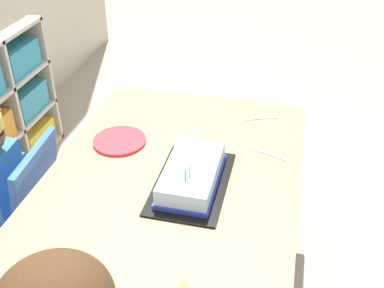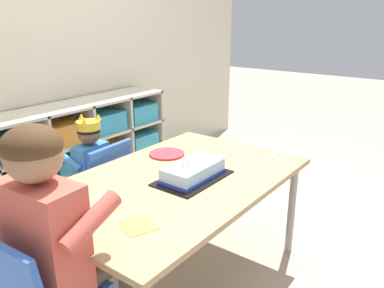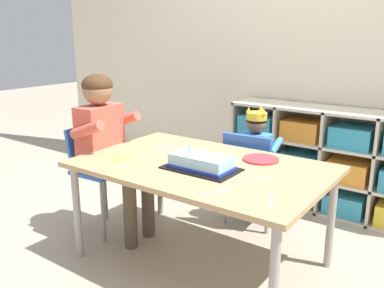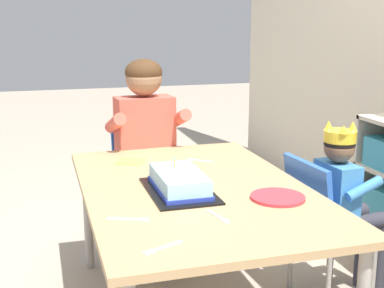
{
  "view_description": "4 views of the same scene",
  "coord_description": "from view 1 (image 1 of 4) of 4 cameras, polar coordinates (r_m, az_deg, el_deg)",
  "views": [
    {
      "loc": [
        -1.15,
        -0.36,
        1.59
      ],
      "look_at": [
        0.03,
        -0.08,
        0.78
      ],
      "focal_mm": 43.41,
      "sensor_mm": 36.0,
      "label": 1
    },
    {
      "loc": [
        -1.37,
        -1.15,
        1.38
      ],
      "look_at": [
        0.04,
        -0.08,
        0.79
      ],
      "focal_mm": 36.29,
      "sensor_mm": 36.0,
      "label": 2
    },
    {
      "loc": [
        1.21,
        -1.79,
        1.3
      ],
      "look_at": [
        -0.04,
        -0.03,
        0.71
      ],
      "focal_mm": 38.45,
      "sensor_mm": 36.0,
      "label": 3
    },
    {
      "loc": [
        1.93,
        -0.58,
        1.25
      ],
      "look_at": [
        -0.05,
        0.01,
        0.76
      ],
      "focal_mm": 49.26,
      "sensor_mm": 36.0,
      "label": 4
    }
  ],
  "objects": [
    {
      "name": "activity_table",
      "position": [
        1.59,
        -3.15,
        -6.96
      ],
      "size": [
        1.37,
        0.87,
        0.6
      ],
      "color": "tan",
      "rests_on": "ground"
    },
    {
      "name": "classroom_chair_blue",
      "position": [
        1.92,
        -20.09,
        -7.34
      ],
      "size": [
        0.38,
        0.34,
        0.67
      ],
      "rotation": [
        0.0,
        0.0,
        3.22
      ],
      "color": "blue",
      "rests_on": "ground"
    },
    {
      "name": "birthday_cake_on_tray",
      "position": [
        1.56,
        -0.04,
        -3.94
      ],
      "size": [
        0.39,
        0.24,
        0.12
      ],
      "color": "black",
      "rests_on": "activity_table"
    },
    {
      "name": "paper_plate_stack",
      "position": [
        1.81,
        -8.89,
        0.39
      ],
      "size": [
        0.2,
        0.2,
        0.01
      ],
      "primitive_type": "cylinder",
      "color": "#DB333D",
      "rests_on": "activity_table"
    },
    {
      "name": "fork_near_child_seat",
      "position": [
        1.84,
        0.46,
        1.2
      ],
      "size": [
        0.13,
        0.05,
        0.0
      ],
      "rotation": [
        0.0,
        0.0,
        3.37
      ],
      "color": "white",
      "rests_on": "activity_table"
    },
    {
      "name": "fork_at_table_front_edge",
      "position": [
        1.35,
        -13.24,
        -14.38
      ],
      "size": [
        0.1,
        0.11,
        0.0
      ],
      "rotation": [
        0.0,
        0.0,
        0.88
      ],
      "color": "white",
      "rests_on": "activity_table"
    },
    {
      "name": "fork_by_napkin",
      "position": [
        1.75,
        9.2,
        -1.13
      ],
      "size": [
        0.07,
        0.14,
        0.0
      ],
      "rotation": [
        0.0,
        0.0,
        4.33
      ],
      "color": "white",
      "rests_on": "activity_table"
    },
    {
      "name": "fork_scattered_mid_table",
      "position": [
        1.96,
        8.68,
        3.16
      ],
      "size": [
        0.07,
        0.13,
        0.0
      ],
      "rotation": [
        0.0,
        0.0,
        1.98
      ],
      "color": "white",
      "rests_on": "activity_table"
    }
  ]
}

